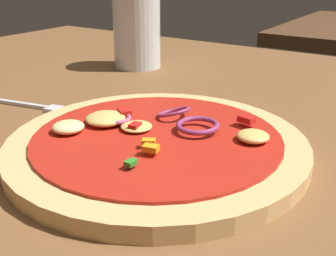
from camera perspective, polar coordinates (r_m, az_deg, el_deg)
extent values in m
cube|color=brown|center=(0.43, 3.65, -5.87)|extent=(1.49, 1.09, 0.04)
cylinder|color=tan|center=(0.42, -1.51, -2.37)|extent=(0.30, 0.30, 0.02)
cylinder|color=red|center=(0.42, -1.52, -1.17)|extent=(0.25, 0.25, 0.00)
ellipsoid|color=#E5BC60|center=(0.45, -8.52, 1.31)|extent=(0.04, 0.04, 0.01)
ellipsoid|color=#F4DB8E|center=(0.43, -13.46, 0.15)|extent=(0.03, 0.03, 0.01)
ellipsoid|color=#E5BC60|center=(0.41, 11.53, -1.10)|extent=(0.03, 0.03, 0.01)
ellipsoid|color=#E5BC60|center=(0.43, -4.32, 0.22)|extent=(0.03, 0.03, 0.01)
torus|color=#B25984|center=(0.45, -7.09, 1.36)|extent=(0.04, 0.04, 0.01)
torus|color=#93386B|center=(0.42, 4.07, 0.35)|extent=(0.06, 0.06, 0.01)
torus|color=#93386B|center=(0.46, 0.78, 2.20)|extent=(0.04, 0.04, 0.02)
cube|color=red|center=(0.44, 10.68, 1.20)|extent=(0.02, 0.01, 0.01)
cube|color=#2D8C28|center=(0.35, -5.10, -4.72)|extent=(0.01, 0.01, 0.00)
cube|color=orange|center=(0.39, -2.64, -1.89)|extent=(0.01, 0.01, 0.00)
cube|color=red|center=(0.45, -6.08, 2.10)|extent=(0.02, 0.02, 0.01)
cube|color=orange|center=(0.37, -2.37, -2.77)|extent=(0.02, 0.01, 0.01)
cube|color=red|center=(0.42, -4.51, 0.29)|extent=(0.01, 0.01, 0.01)
cube|color=silver|center=(0.59, -20.02, 3.18)|extent=(0.10, 0.03, 0.01)
cube|color=silver|center=(0.56, -15.34, 2.51)|extent=(0.02, 0.02, 0.01)
cube|color=silver|center=(0.53, -13.50, 1.88)|extent=(0.04, 0.01, 0.00)
cube|color=silver|center=(0.54, -13.16, 2.07)|extent=(0.04, 0.01, 0.00)
cube|color=silver|center=(0.54, -12.83, 2.26)|extent=(0.04, 0.01, 0.00)
cube|color=silver|center=(0.55, -12.50, 2.45)|extent=(0.04, 0.01, 0.00)
cylinder|color=silver|center=(0.76, -4.27, 13.11)|extent=(0.08, 0.08, 0.13)
cylinder|color=#9E510F|center=(0.76, -4.23, 11.61)|extent=(0.07, 0.07, 0.09)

